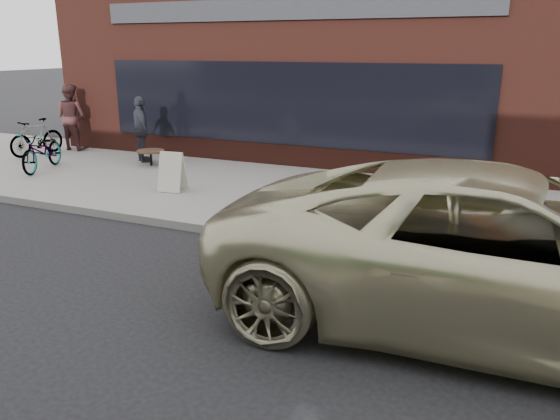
{
  "coord_description": "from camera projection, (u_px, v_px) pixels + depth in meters",
  "views": [
    {
      "loc": [
        3.48,
        -3.49,
        3.05
      ],
      "look_at": [
        0.52,
        3.22,
        0.85
      ],
      "focal_mm": 35.0,
      "sensor_mm": 36.0,
      "label": 1
    }
  ],
  "objects": [
    {
      "name": "ground",
      "position": [
        97.0,
        375.0,
        5.28
      ],
      "size": [
        120.0,
        120.0,
        0.0
      ],
      "primitive_type": "plane",
      "color": "black",
      "rests_on": "ground"
    },
    {
      "name": "near_sidewalk",
      "position": [
        330.0,
        195.0,
        11.4
      ],
      "size": [
        44.0,
        6.0,
        0.15
      ],
      "primitive_type": "cube",
      "color": "gray",
      "rests_on": "ground"
    },
    {
      "name": "storefront",
      "position": [
        343.0,
        72.0,
        17.66
      ],
      "size": [
        14.0,
        10.07,
        4.5
      ],
      "color": "#4E2119",
      "rests_on": "ground"
    },
    {
      "name": "motorcycle",
      "position": [
        298.0,
        252.0,
        6.96
      ],
      "size": [
        1.95,
        0.79,
        1.24
      ],
      "rotation": [
        0.0,
        0.0,
        0.14
      ],
      "color": "black",
      "rests_on": "ground"
    },
    {
      "name": "minivan",
      "position": [
        507.0,
        252.0,
        5.95
      ],
      "size": [
        6.58,
        3.24,
        1.8
      ],
      "primitive_type": "imported",
      "rotation": [
        0.0,
        0.0,
        1.61
      ],
      "color": "beige",
      "rests_on": "ground"
    },
    {
      "name": "bicycle_front",
      "position": [
        42.0,
        151.0,
        13.25
      ],
      "size": [
        1.15,
        1.89,
        0.94
      ],
      "primitive_type": "imported",
      "rotation": [
        0.0,
        0.0,
        0.32
      ],
      "color": "gray",
      "rests_on": "near_sidewalk"
    },
    {
      "name": "bicycle_rear",
      "position": [
        36.0,
        137.0,
        15.07
      ],
      "size": [
        0.67,
        1.7,
        1.0
      ],
      "primitive_type": "imported",
      "rotation": [
        0.0,
        0.0,
        -0.13
      ],
      "color": "gray",
      "rests_on": "near_sidewalk"
    },
    {
      "name": "sandwich_sign",
      "position": [
        172.0,
        171.0,
        11.36
      ],
      "size": [
        0.56,
        0.52,
        0.82
      ],
      "rotation": [
        0.0,
        0.0,
        0.1
      ],
      "color": "silver",
      "rests_on": "near_sidewalk"
    },
    {
      "name": "cafe_table",
      "position": [
        151.0,
        151.0,
        13.75
      ],
      "size": [
        0.69,
        0.69,
        0.39
      ],
      "color": "black",
      "rests_on": "near_sidewalk"
    },
    {
      "name": "cafe_patron_left",
      "position": [
        71.0,
        117.0,
        15.77
      ],
      "size": [
        0.94,
        0.75,
        1.89
      ],
      "primitive_type": "imported",
      "rotation": [
        0.0,
        0.0,
        3.18
      ],
      "color": "#4E2929",
      "rests_on": "near_sidewalk"
    },
    {
      "name": "cafe_patron_right",
      "position": [
        141.0,
        129.0,
        14.1
      ],
      "size": [
        1.04,
        0.94,
        1.7
      ],
      "primitive_type": "imported",
      "rotation": [
        0.0,
        0.0,
        2.48
      ],
      "color": "#30313D",
      "rests_on": "near_sidewalk"
    }
  ]
}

